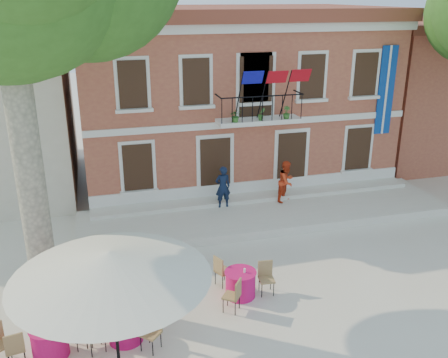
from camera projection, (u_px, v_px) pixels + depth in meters
The scene contains 10 objects.
ground at pixel (252, 285), 14.61m from camera, with size 90.00×90.00×0.00m, color beige.
main_building at pixel (227, 92), 22.82m from camera, with size 13.50×9.59×7.50m.
neighbor_east at pixel (437, 89), 26.86m from camera, with size 9.40×9.40×6.40m.
terrace at pixel (266, 213), 19.03m from camera, with size 14.00×3.40×0.30m, color silver.
patio_umbrella at pixel (110, 265), 10.21m from camera, with size 4.18×4.18×3.11m.
pedestrian_navy at pixel (223, 187), 18.96m from camera, with size 0.60×0.39×1.64m, color #0F1A32.
pedestrian_orange at pixel (286, 181), 19.50m from camera, with size 0.80×0.63×1.65m, color red.
cafe_table_1 at pixel (50, 340), 11.64m from camera, with size 1.96×0.90×0.95m.
cafe_table_3 at pixel (125, 325), 12.15m from camera, with size 1.83×1.79×0.95m.
cafe_table_4 at pixel (240, 283), 13.94m from camera, with size 1.71×1.86×0.95m.
Camera 1 is at (-4.09, -11.95, 8.01)m, focal length 40.00 mm.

